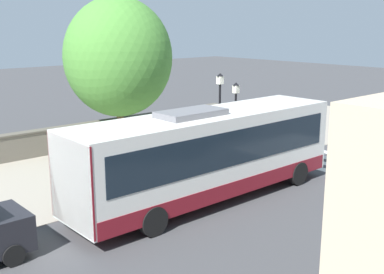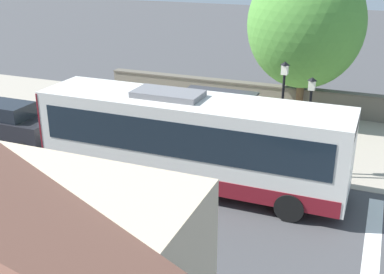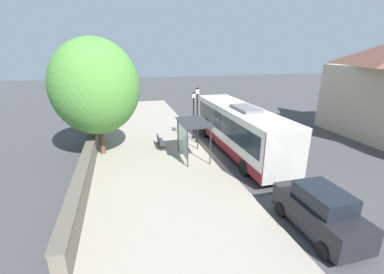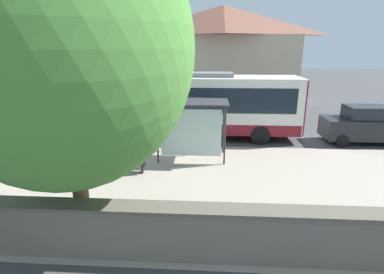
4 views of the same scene
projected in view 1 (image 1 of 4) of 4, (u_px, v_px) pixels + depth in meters
The scene contains 10 objects.
ground_plane at pixel (190, 184), 20.59m from camera, with size 120.00×120.00×0.00m, color #424244.
sidewalk_plaza at pixel (130, 162), 23.87m from camera, with size 9.00×44.00×0.02m.
stone_wall at pixel (88, 135), 26.67m from camera, with size 0.60×20.00×1.37m.
bus at pixel (208, 153), 18.34m from camera, with size 2.79×11.62×3.63m.
bus_shelter at pixel (148, 129), 20.88m from camera, with size 1.84×3.21×2.66m.
pedestrian at pixel (254, 148), 22.70m from camera, with size 0.34×0.22×1.62m.
bench at pixel (170, 150), 24.28m from camera, with size 0.40×1.89×0.88m.
street_lamp_near at pixel (235, 117), 22.49m from camera, with size 0.28×0.28×4.06m.
street_lamp_far at pixel (220, 114), 21.75m from camera, with size 0.28×0.28×4.55m.
shade_tree at pixel (118, 57), 26.32m from camera, with size 5.94×5.94×8.17m.
Camera 1 is at (14.75, -12.89, 6.66)m, focal length 45.00 mm.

